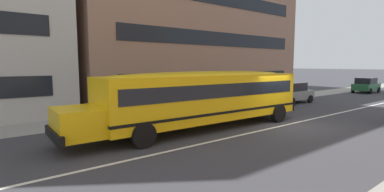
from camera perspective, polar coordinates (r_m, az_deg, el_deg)
ground_plane at (r=15.19m, az=18.41°, el=-5.59°), size 400.00×400.00×0.00m
sidewalk_far at (r=19.98m, az=1.05°, el=-2.44°), size 120.00×3.00×0.01m
lane_centreline at (r=15.19m, az=18.41°, el=-5.58°), size 110.00×0.16×0.01m
school_bus at (r=13.40m, az=2.25°, el=0.24°), size 12.34×3.11×2.75m
parked_car_green_by_hydrant at (r=36.40m, az=31.77°, el=1.91°), size 3.97×2.02×1.64m
parked_car_grey_end_of_row at (r=23.96m, az=19.53°, el=0.68°), size 3.92×1.92×1.64m
apartment_block_far_centre at (r=28.61m, az=-3.56°, el=13.55°), size 21.15×13.16×13.30m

